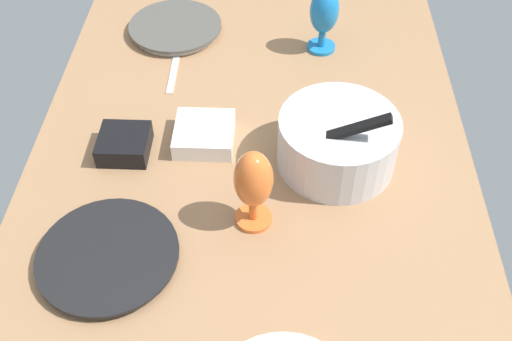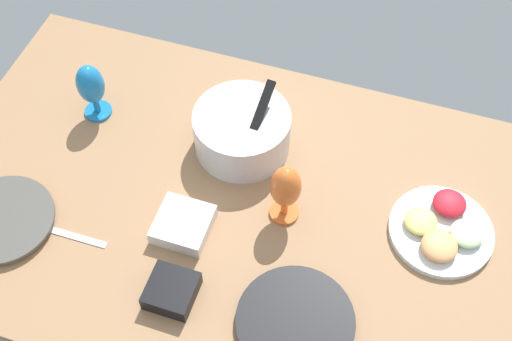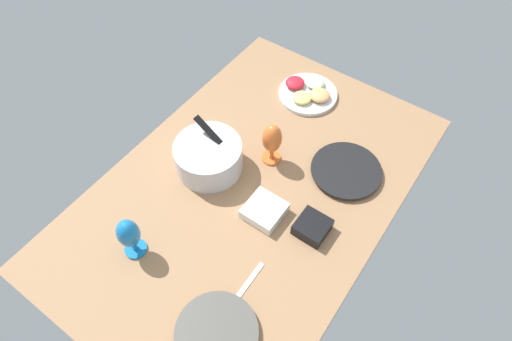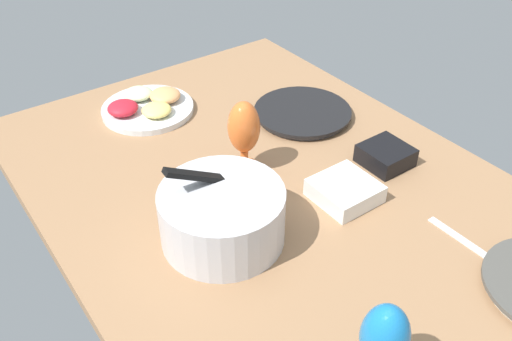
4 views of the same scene
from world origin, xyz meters
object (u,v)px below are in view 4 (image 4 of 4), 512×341
at_px(hurricane_glass_orange, 244,130).
at_px(square_bowl_black, 386,155).
at_px(dinner_plate_right, 302,113).
at_px(square_bowl_white, 345,190).
at_px(fruit_platter, 147,106).
at_px(hurricane_glass_blue, 384,341).
at_px(mixing_bowl, 222,214).

xyz_separation_m(hurricane_glass_orange, square_bowl_black, (-0.19, -0.31, -0.09)).
height_order(dinner_plate_right, square_bowl_white, square_bowl_white).
height_order(fruit_platter, hurricane_glass_orange, hurricane_glass_orange).
bearing_deg(dinner_plate_right, hurricane_glass_blue, 148.55).
relative_size(hurricane_glass_blue, hurricane_glass_orange, 0.95).
relative_size(dinner_plate_right, hurricane_glass_blue, 1.52).
height_order(mixing_bowl, hurricane_glass_orange, hurricane_glass_orange).
xyz_separation_m(dinner_plate_right, mixing_bowl, (-0.29, 0.47, 0.06)).
distance_m(hurricane_glass_orange, square_bowl_black, 0.38).
relative_size(mixing_bowl, fruit_platter, 1.00).
relative_size(hurricane_glass_orange, square_bowl_black, 1.70).
bearing_deg(dinner_plate_right, mixing_bowl, 122.02).
distance_m(fruit_platter, square_bowl_black, 0.71).
bearing_deg(fruit_platter, mixing_bowl, 169.20).
bearing_deg(square_bowl_black, square_bowl_white, 103.19).
bearing_deg(fruit_platter, hurricane_glass_blue, 174.78).
distance_m(fruit_platter, hurricane_glass_blue, 1.04).
height_order(dinner_plate_right, mixing_bowl, mixing_bowl).
height_order(square_bowl_white, square_bowl_black, square_bowl_black).
bearing_deg(hurricane_glass_orange, dinner_plate_right, -68.29).
relative_size(mixing_bowl, hurricane_glass_orange, 1.37).
relative_size(hurricane_glass_blue, square_bowl_black, 1.62).
xyz_separation_m(hurricane_glass_blue, square_bowl_white, (0.39, -0.29, -0.09)).
xyz_separation_m(dinner_plate_right, square_bowl_black, (-0.31, -0.02, 0.02)).
distance_m(dinner_plate_right, fruit_platter, 0.46).
bearing_deg(hurricane_glass_blue, dinner_plate_right, -31.45).
bearing_deg(square_bowl_black, dinner_plate_right, 4.40).
bearing_deg(hurricane_glass_blue, mixing_bowl, 2.24).
relative_size(dinner_plate_right, fruit_platter, 1.05).
distance_m(dinner_plate_right, mixing_bowl, 0.56).
bearing_deg(hurricane_glass_orange, square_bowl_white, -151.51).
relative_size(hurricane_glass_blue, square_bowl_white, 1.35).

